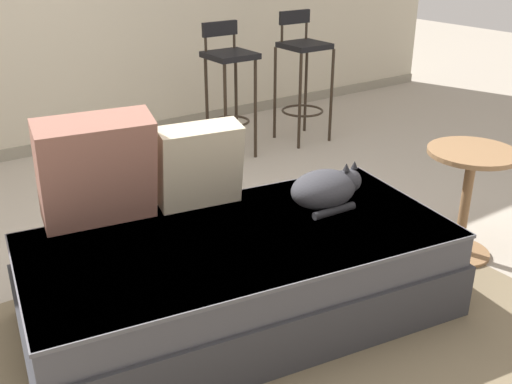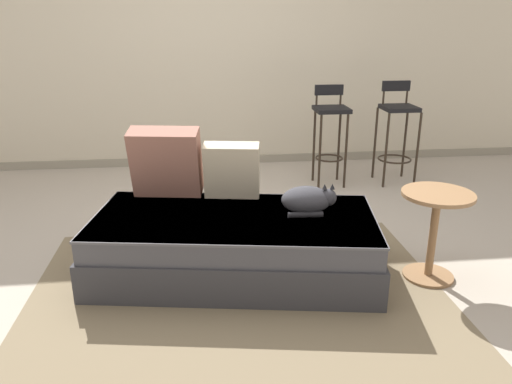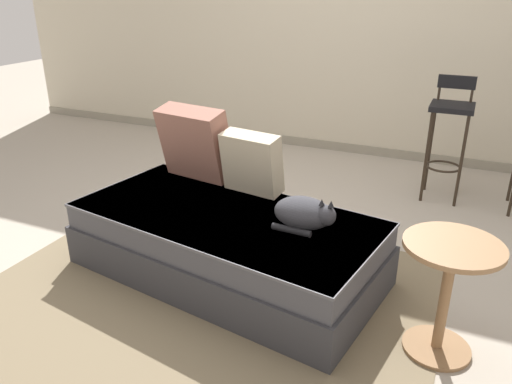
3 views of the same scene
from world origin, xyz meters
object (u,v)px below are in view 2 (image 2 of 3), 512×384
bar_stool_by_doorway (397,125)px  side_table (434,223)px  bar_stool_near_window (330,124)px  cat (308,200)px  couch (235,244)px  throw_pillow_middle (232,170)px  throw_pillow_corner (166,162)px

bar_stool_by_doorway → side_table: bar_stool_by_doorway is taller
bar_stool_near_window → bar_stool_by_doorway: bearing=-0.1°
bar_stool_by_doorway → bar_stool_near_window: bearing=179.9°
cat → bar_stool_near_window: 1.84m
couch → bar_stool_near_window: bar_stool_near_window is taller
couch → cat: (0.48, 0.01, 0.28)m
couch → bar_stool_by_doorway: bar_stool_by_doorway is taller
bar_stool_near_window → couch: bearing=-121.4°
cat → side_table: size_ratio=0.61×
cat → side_table: cat is taller
bar_stool_by_doorway → side_table: size_ratio=1.72×
couch → throw_pillow_middle: size_ratio=4.79×
cat → throw_pillow_middle: bearing=144.2°
throw_pillow_middle → bar_stool_by_doorway: bearing=39.0°
cat → side_table: bearing=-15.7°
cat → bar_stool_near_window: bar_stool_near_window is taller
throw_pillow_corner → throw_pillow_middle: size_ratio=1.26×
throw_pillow_corner → side_table: (1.67, -0.62, -0.27)m
cat → side_table: (0.76, -0.21, -0.11)m
bar_stool_near_window → side_table: bar_stool_near_window is taller
throw_pillow_middle → bar_stool_by_doorway: bar_stool_by_doorway is taller
throw_pillow_middle → side_table: 1.36m
couch → cat: bearing=1.3°
throw_pillow_middle → cat: (0.47, -0.34, -0.11)m
throw_pillow_middle → bar_stool_near_window: 1.76m
throw_pillow_corner → throw_pillow_middle: (0.45, -0.07, -0.05)m
couch → throw_pillow_middle: bearing=88.2°
couch → side_table: bearing=-9.3°
throw_pillow_corner → side_table: size_ratio=0.88×
side_table → throw_pillow_corner: bearing=159.6°
throw_pillow_middle → bar_stool_by_doorway: (1.73, 1.40, -0.02)m
couch → bar_stool_near_window: bearing=58.6°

